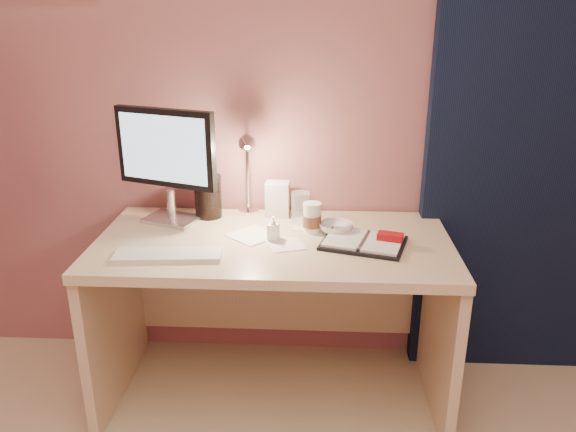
{
  "coord_description": "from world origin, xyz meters",
  "views": [
    {
      "loc": [
        0.17,
        -0.65,
        1.59
      ],
      "look_at": [
        0.06,
        1.33,
        0.85
      ],
      "focal_mm": 35.0,
      "sensor_mm": 36.0,
      "label": 1
    }
  ],
  "objects_px": {
    "desk_lamp": "(242,167)",
    "coffee_cup": "(312,218)",
    "desk": "(275,282)",
    "dark_jar": "(208,199)",
    "clear_cup": "(300,208)",
    "product_box": "(277,199)",
    "bowl": "(336,228)",
    "lotion_bottle": "(273,228)",
    "keyboard": "(168,255)",
    "planner": "(366,242)",
    "monitor": "(168,155)"
  },
  "relations": [
    {
      "from": "desk_lamp",
      "to": "desk",
      "type": "bearing_deg",
      "value": -50.41
    },
    {
      "from": "keyboard",
      "to": "product_box",
      "type": "bearing_deg",
      "value": 46.34
    },
    {
      "from": "keyboard",
      "to": "clear_cup",
      "type": "bearing_deg",
      "value": 33.62
    },
    {
      "from": "dark_jar",
      "to": "bowl",
      "type": "bearing_deg",
      "value": -16.61
    },
    {
      "from": "monitor",
      "to": "keyboard",
      "type": "bearing_deg",
      "value": -58.66
    },
    {
      "from": "clear_cup",
      "to": "desk",
      "type": "bearing_deg",
      "value": -130.2
    },
    {
      "from": "desk_lamp",
      "to": "coffee_cup",
      "type": "bearing_deg",
      "value": -28.86
    },
    {
      "from": "bowl",
      "to": "lotion_bottle",
      "type": "bearing_deg",
      "value": -162.82
    },
    {
      "from": "desk",
      "to": "bowl",
      "type": "bearing_deg",
      "value": 2.52
    },
    {
      "from": "keyboard",
      "to": "coffee_cup",
      "type": "xyz_separation_m",
      "value": [
        0.52,
        0.28,
        0.05
      ]
    },
    {
      "from": "planner",
      "to": "clear_cup",
      "type": "distance_m",
      "value": 0.34
    },
    {
      "from": "lotion_bottle",
      "to": "keyboard",
      "type": "bearing_deg",
      "value": -153.04
    },
    {
      "from": "bowl",
      "to": "desk",
      "type": "bearing_deg",
      "value": -177.48
    },
    {
      "from": "desk",
      "to": "planner",
      "type": "relative_size",
      "value": 3.86
    },
    {
      "from": "product_box",
      "to": "planner",
      "type": "bearing_deg",
      "value": -38.72
    },
    {
      "from": "monitor",
      "to": "product_box",
      "type": "relative_size",
      "value": 3.16
    },
    {
      "from": "bowl",
      "to": "product_box",
      "type": "bearing_deg",
      "value": 142.69
    },
    {
      "from": "keyboard",
      "to": "desk_lamp",
      "type": "height_order",
      "value": "desk_lamp"
    },
    {
      "from": "bowl",
      "to": "lotion_bottle",
      "type": "height_order",
      "value": "lotion_bottle"
    },
    {
      "from": "planner",
      "to": "coffee_cup",
      "type": "height_order",
      "value": "coffee_cup"
    },
    {
      "from": "monitor",
      "to": "desk_lamp",
      "type": "relative_size",
      "value": 1.27
    },
    {
      "from": "monitor",
      "to": "desk_lamp",
      "type": "xyz_separation_m",
      "value": [
        0.3,
        0.02,
        -0.05
      ]
    },
    {
      "from": "bowl",
      "to": "desk_lamp",
      "type": "relative_size",
      "value": 0.36
    },
    {
      "from": "coffee_cup",
      "to": "lotion_bottle",
      "type": "height_order",
      "value": "coffee_cup"
    },
    {
      "from": "monitor",
      "to": "product_box",
      "type": "bearing_deg",
      "value": 31.08
    },
    {
      "from": "clear_cup",
      "to": "coffee_cup",
      "type": "bearing_deg",
      "value": -63.01
    },
    {
      "from": "product_box",
      "to": "lotion_bottle",
      "type": "bearing_deg",
      "value": -88.26
    },
    {
      "from": "coffee_cup",
      "to": "planner",
      "type": "bearing_deg",
      "value": -30.09
    },
    {
      "from": "desk_lamp",
      "to": "clear_cup",
      "type": "bearing_deg",
      "value": -11.6
    },
    {
      "from": "desk",
      "to": "dark_jar",
      "type": "height_order",
      "value": "dark_jar"
    },
    {
      "from": "desk",
      "to": "monitor",
      "type": "xyz_separation_m",
      "value": [
        -0.45,
        0.11,
        0.51
      ]
    },
    {
      "from": "planner",
      "to": "lotion_bottle",
      "type": "distance_m",
      "value": 0.36
    },
    {
      "from": "bowl",
      "to": "lotion_bottle",
      "type": "distance_m",
      "value": 0.26
    },
    {
      "from": "keyboard",
      "to": "lotion_bottle",
      "type": "relative_size",
      "value": 4.12
    },
    {
      "from": "monitor",
      "to": "lotion_bottle",
      "type": "distance_m",
      "value": 0.54
    },
    {
      "from": "dark_jar",
      "to": "product_box",
      "type": "xyz_separation_m",
      "value": [
        0.3,
        0.03,
        -0.01
      ]
    },
    {
      "from": "desk",
      "to": "lotion_bottle",
      "type": "height_order",
      "value": "lotion_bottle"
    },
    {
      "from": "clear_cup",
      "to": "lotion_bottle",
      "type": "distance_m",
      "value": 0.21
    },
    {
      "from": "clear_cup",
      "to": "product_box",
      "type": "height_order",
      "value": "product_box"
    },
    {
      "from": "planner",
      "to": "desk_lamp",
      "type": "height_order",
      "value": "desk_lamp"
    },
    {
      "from": "coffee_cup",
      "to": "desk_lamp",
      "type": "xyz_separation_m",
      "value": [
        -0.3,
        0.12,
        0.18
      ]
    },
    {
      "from": "product_box",
      "to": "coffee_cup",
      "type": "bearing_deg",
      "value": -48.74
    },
    {
      "from": "planner",
      "to": "lotion_bottle",
      "type": "bearing_deg",
      "value": -169.19
    },
    {
      "from": "dark_jar",
      "to": "desk_lamp",
      "type": "bearing_deg",
      "value": -14.07
    },
    {
      "from": "product_box",
      "to": "desk",
      "type": "bearing_deg",
      "value": -87.98
    },
    {
      "from": "desk",
      "to": "keyboard",
      "type": "height_order",
      "value": "keyboard"
    },
    {
      "from": "desk",
      "to": "keyboard",
      "type": "xyz_separation_m",
      "value": [
        -0.37,
        -0.26,
        0.23
      ]
    },
    {
      "from": "planner",
      "to": "monitor",
      "type": "bearing_deg",
      "value": -178.4
    },
    {
      "from": "coffee_cup",
      "to": "bowl",
      "type": "height_order",
      "value": "coffee_cup"
    },
    {
      "from": "coffee_cup",
      "to": "dark_jar",
      "type": "bearing_deg",
      "value": 161.1
    }
  ]
}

